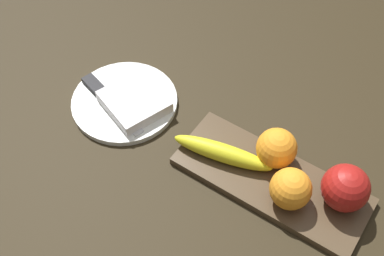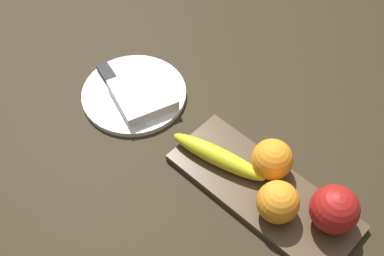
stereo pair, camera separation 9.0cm
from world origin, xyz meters
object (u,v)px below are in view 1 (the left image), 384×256
at_px(fruit_tray, 270,183).
at_px(dinner_plate, 123,103).
at_px(apple, 345,188).
at_px(banana, 223,153).
at_px(orange_near_apple, 277,148).
at_px(orange_near_banana, 291,189).
at_px(folded_napkin, 133,103).
at_px(knife, 103,95).

bearing_deg(fruit_tray, dinner_plate, -180.00).
height_order(apple, banana, apple).
height_order(apple, orange_near_apple, apple).
xyz_separation_m(orange_near_banana, dinner_plate, (-0.37, 0.02, -0.04)).
xyz_separation_m(orange_near_banana, folded_napkin, (-0.34, 0.02, -0.03)).
bearing_deg(orange_near_apple, apple, -4.45).
height_order(dinner_plate, knife, knife).
height_order(banana, orange_near_banana, orange_near_banana).
xyz_separation_m(orange_near_apple, knife, (-0.35, -0.05, -0.03)).
bearing_deg(banana, apple, 177.97).
xyz_separation_m(orange_near_banana, knife, (-0.40, 0.01, -0.03)).
bearing_deg(orange_near_apple, folded_napkin, -171.68).
xyz_separation_m(fruit_tray, orange_near_banana, (0.04, -0.02, 0.04)).
bearing_deg(banana, dinner_plate, -14.09).
distance_m(folded_napkin, knife, 0.07).
relative_size(fruit_tray, apple, 4.29).
distance_m(apple, banana, 0.21).
xyz_separation_m(fruit_tray, knife, (-0.36, -0.01, 0.01)).
relative_size(fruit_tray, knife, 1.90).
height_order(banana, orange_near_apple, orange_near_apple).
bearing_deg(banana, orange_near_apple, -160.71).
xyz_separation_m(apple, orange_near_apple, (-0.13, 0.01, -0.00)).
bearing_deg(knife, dinner_plate, 33.28).
xyz_separation_m(banana, folded_napkin, (-0.21, 0.01, -0.01)).
bearing_deg(dinner_plate, fruit_tray, 0.00).
bearing_deg(folded_napkin, knife, -169.66).
bearing_deg(dinner_plate, folded_napkin, 0.00).
height_order(apple, dinner_plate, apple).
relative_size(banana, knife, 1.02).
height_order(orange_near_banana, knife, orange_near_banana).
relative_size(orange_near_apple, folded_napkin, 0.63).
xyz_separation_m(fruit_tray, folded_napkin, (-0.30, -0.00, 0.02)).
height_order(fruit_tray, knife, knife).
xyz_separation_m(fruit_tray, banana, (-0.09, -0.01, 0.02)).
bearing_deg(orange_near_banana, orange_near_apple, 134.30).
height_order(apple, orange_near_banana, apple).
relative_size(orange_near_banana, dinner_plate, 0.34).
relative_size(banana, dinner_plate, 0.88).
bearing_deg(banana, orange_near_banana, 163.35).
distance_m(apple, knife, 0.48).
height_order(fruit_tray, folded_napkin, folded_napkin).
xyz_separation_m(banana, knife, (-0.27, -0.00, -0.01)).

